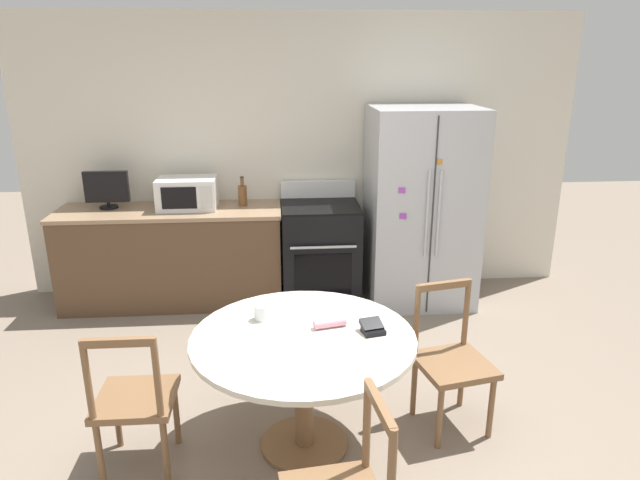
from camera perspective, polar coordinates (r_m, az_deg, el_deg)
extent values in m
plane|color=gray|center=(3.56, 0.40, -20.80)|extent=(14.00, 14.00, 0.00)
cube|color=silver|center=(5.49, -1.95, 8.38)|extent=(5.20, 0.10, 2.60)
cube|color=brown|center=(5.44, -14.49, -1.75)|extent=(1.98, 0.62, 0.86)
cube|color=#997A5B|center=(5.31, -14.87, 2.82)|extent=(2.01, 0.64, 0.03)
cube|color=#B2B5BA|center=(5.29, 10.05, 3.26)|extent=(0.95, 0.78, 1.80)
cube|color=#333333|center=(4.92, 11.16, 2.07)|extent=(0.01, 0.01, 1.72)
cylinder|color=silver|center=(4.88, 10.67, 2.52)|extent=(0.02, 0.02, 0.75)
cylinder|color=silver|center=(4.91, 11.80, 2.53)|extent=(0.02, 0.02, 0.75)
cube|color=purple|center=(4.85, 8.29, 2.38)|extent=(0.06, 0.02, 0.05)
cube|color=purple|center=(4.79, 8.19, 4.94)|extent=(0.06, 0.01, 0.04)
cube|color=orange|center=(4.82, 11.89, 7.66)|extent=(0.05, 0.02, 0.04)
cube|color=black|center=(5.34, 0.03, -1.35)|extent=(0.71, 0.64, 0.90)
cube|color=black|center=(5.07, 0.32, -3.53)|extent=(0.51, 0.01, 0.40)
cylinder|color=silver|center=(4.95, 0.35, -0.74)|extent=(0.58, 0.02, 0.02)
cube|color=black|center=(5.20, 0.03, 3.43)|extent=(0.71, 0.64, 0.02)
cube|color=white|center=(5.46, -0.21, 5.12)|extent=(0.71, 0.06, 0.16)
cube|color=white|center=(5.27, -13.14, 4.58)|extent=(0.52, 0.35, 0.28)
cube|color=black|center=(5.11, -13.93, 4.09)|extent=(0.30, 0.01, 0.19)
cube|color=silver|center=(5.07, -11.32, 4.19)|extent=(0.10, 0.01, 0.20)
cylinder|color=black|center=(5.50, -20.36, 3.10)|extent=(0.16, 0.16, 0.02)
cylinder|color=black|center=(5.49, -20.39, 3.40)|extent=(0.03, 0.03, 0.04)
cube|color=black|center=(5.46, -20.57, 5.02)|extent=(0.39, 0.05, 0.28)
cylinder|color=brown|center=(5.28, -7.75, 4.42)|extent=(0.08, 0.08, 0.19)
cylinder|color=brown|center=(5.25, -7.81, 5.78)|extent=(0.03, 0.03, 0.07)
cylinder|color=#262626|center=(5.24, -7.83, 6.23)|extent=(0.04, 0.04, 0.01)
cylinder|color=beige|center=(3.24, -1.69, -9.81)|extent=(1.27, 1.27, 0.03)
cylinder|color=brown|center=(3.42, -1.63, -15.04)|extent=(0.11, 0.11, 0.68)
cylinder|color=brown|center=(3.63, -1.58, -19.67)|extent=(0.52, 0.52, 0.03)
cylinder|color=brown|center=(2.41, 7.16, -22.49)|extent=(0.04, 0.04, 0.45)
cylinder|color=brown|center=(2.67, 4.71, -17.82)|extent=(0.04, 0.04, 0.45)
cube|color=brown|center=(2.41, 6.02, -16.22)|extent=(0.08, 0.35, 0.04)
cube|color=brown|center=(3.65, 13.25, -12.07)|extent=(0.50, 0.50, 0.04)
cylinder|color=brown|center=(3.72, 16.73, -15.78)|extent=(0.04, 0.04, 0.41)
cylinder|color=brown|center=(3.57, 11.87, -17.01)|extent=(0.04, 0.04, 0.41)
cylinder|color=brown|center=(3.96, 13.99, -13.25)|extent=(0.04, 0.04, 0.41)
cylinder|color=brown|center=(3.82, 9.38, -14.25)|extent=(0.04, 0.04, 0.41)
cylinder|color=brown|center=(3.76, 14.41, -6.99)|extent=(0.04, 0.04, 0.45)
cylinder|color=brown|center=(3.60, 9.65, -7.79)|extent=(0.04, 0.04, 0.45)
cube|color=brown|center=(3.59, 12.30, -4.44)|extent=(0.34, 0.11, 0.04)
cube|color=brown|center=(3.41, -17.92, -14.86)|extent=(0.42, 0.42, 0.04)
cylinder|color=brown|center=(3.71, -19.64, -16.24)|extent=(0.04, 0.04, 0.41)
cylinder|color=brown|center=(3.63, -14.18, -16.46)|extent=(0.04, 0.04, 0.41)
cylinder|color=brown|center=(3.44, -21.16, -19.43)|extent=(0.04, 0.04, 0.41)
cylinder|color=brown|center=(3.36, -15.19, -19.78)|extent=(0.04, 0.04, 0.41)
cylinder|color=brown|center=(3.17, -22.23, -12.82)|extent=(0.04, 0.04, 0.45)
cylinder|color=brown|center=(3.09, -15.98, -13.05)|extent=(0.04, 0.04, 0.45)
cube|color=brown|center=(3.03, -19.56, -9.61)|extent=(0.34, 0.04, 0.04)
cylinder|color=silver|center=(3.42, -5.92, -7.21)|extent=(0.09, 0.09, 0.09)
cylinder|color=red|center=(3.42, -5.91, -7.52)|extent=(0.08, 0.08, 0.05)
cylinder|color=pink|center=(3.31, 1.00, -8.31)|extent=(0.20, 0.09, 0.05)
cube|color=black|center=(3.27, 5.35, -9.06)|extent=(0.14, 0.12, 0.03)
cube|color=black|center=(3.28, 5.17, -8.43)|extent=(0.14, 0.12, 0.06)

